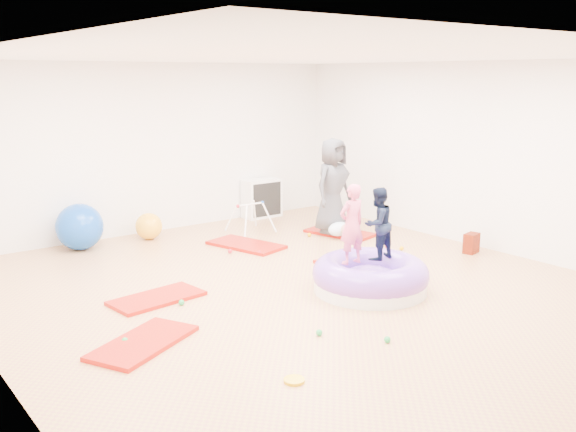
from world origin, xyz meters
TOP-DOWN VIEW (x-y plane):
  - room at (0.00, 0.00)m, footprint 7.01×8.01m
  - gym_mat_front_left at (-2.22, -0.28)m, footprint 1.25×1.01m
  - gym_mat_mid_left at (-1.54, 0.82)m, footprint 1.13×0.66m
  - gym_mat_center_back at (0.64, 2.21)m, footprint 0.88×1.29m
  - gym_mat_right at (1.43, 0.55)m, footprint 1.19×0.66m
  - gym_mat_rear_right at (2.32, 1.92)m, footprint 0.82×1.23m
  - inflatable_cushion at (0.68, -0.46)m, footprint 1.42×1.42m
  - child_pink at (0.47, -0.34)m, footprint 0.36×0.25m
  - child_navy at (0.85, -0.39)m, footprint 0.47×0.39m
  - adult_caregiver at (2.19, 1.97)m, footprint 0.84×0.63m
  - infant at (2.10, 1.67)m, footprint 0.39×0.40m
  - ball_pit_balls at (0.27, 0.52)m, footprint 4.80×3.85m
  - exercise_ball_blue at (-1.46, 3.58)m, footprint 0.71×0.71m
  - exercise_ball_orange at (-0.36, 3.53)m, footprint 0.43×0.43m
  - infant_play_gym at (1.17, 2.89)m, footprint 0.66×0.63m
  - cube_shelf at (2.04, 3.79)m, footprint 0.71×0.35m
  - balance_disc at (1.87, 0.18)m, footprint 0.40×0.40m
  - backpack at (3.10, -0.12)m, footprint 0.29×0.21m
  - yellow_toy at (-1.52, -1.79)m, footprint 0.18×0.18m

SIDE VIEW (x-z plane):
  - yellow_toy at x=-1.52m, z-range 0.00..0.03m
  - gym_mat_mid_left at x=-1.54m, z-range 0.00..0.04m
  - gym_mat_front_left at x=-2.22m, z-range 0.00..0.05m
  - gym_mat_rear_right at x=2.32m, z-range 0.00..0.05m
  - gym_mat_right at x=1.43m, z-range 0.00..0.05m
  - gym_mat_center_back at x=0.64m, z-range 0.00..0.05m
  - ball_pit_balls at x=0.27m, z-range 0.00..0.07m
  - balance_disc at x=1.87m, z-range 0.00..0.09m
  - backpack at x=3.10m, z-range 0.00..0.30m
  - infant at x=2.10m, z-range 0.05..0.28m
  - inflatable_cushion at x=0.68m, z-range -0.05..0.40m
  - exercise_ball_orange at x=-0.36m, z-range 0.00..0.43m
  - infant_play_gym at x=1.17m, z-range 0.09..0.59m
  - exercise_ball_blue at x=-1.46m, z-range 0.00..0.71m
  - cube_shelf at x=2.04m, z-range 0.00..0.71m
  - adult_caregiver at x=2.19m, z-range 0.05..1.60m
  - child_navy at x=0.85m, z-range 0.41..1.31m
  - child_pink at x=0.47m, z-range 0.41..1.39m
  - room at x=0.00m, z-range 0.00..2.80m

